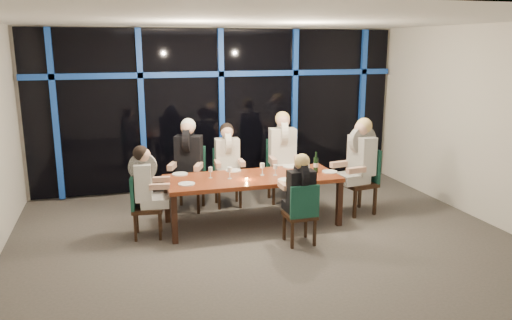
{
  "coord_description": "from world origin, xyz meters",
  "views": [
    {
      "loc": [
        -1.99,
        -6.17,
        2.7
      ],
      "look_at": [
        0.0,
        0.6,
        1.05
      ],
      "focal_mm": 35.0,
      "sensor_mm": 36.0,
      "label": 1
    }
  ],
  "objects_px": {
    "dining_table": "(252,181)",
    "chair_end_right": "(363,177)",
    "diner_far_left": "(188,151)",
    "diner_near_mid": "(300,185)",
    "chair_far_left": "(190,174)",
    "chair_near_mid": "(302,211)",
    "diner_end_right": "(360,152)",
    "chair_far_right": "(281,166)",
    "diner_end_left": "(146,178)",
    "diner_far_right": "(283,144)",
    "water_pitcher": "(306,169)",
    "chair_end_left": "(141,203)",
    "diner_far_mid": "(227,153)",
    "wine_bottle": "(316,164)"
  },
  "relations": [
    {
      "from": "chair_end_left",
      "to": "diner_end_left",
      "type": "height_order",
      "value": "diner_end_left"
    },
    {
      "from": "diner_far_right",
      "to": "wine_bottle",
      "type": "distance_m",
      "value": 1.03
    },
    {
      "from": "diner_end_right",
      "to": "diner_near_mid",
      "type": "relative_size",
      "value": 1.22
    },
    {
      "from": "chair_far_right",
      "to": "chair_end_left",
      "type": "distance_m",
      "value": 2.72
    },
    {
      "from": "chair_end_left",
      "to": "diner_far_left",
      "type": "distance_m",
      "value": 1.4
    },
    {
      "from": "chair_end_left",
      "to": "diner_end_left",
      "type": "relative_size",
      "value": 1.03
    },
    {
      "from": "wine_bottle",
      "to": "dining_table",
      "type": "bearing_deg",
      "value": 177.8
    },
    {
      "from": "chair_near_mid",
      "to": "diner_end_right",
      "type": "bearing_deg",
      "value": -144.17
    },
    {
      "from": "dining_table",
      "to": "diner_end_left",
      "type": "distance_m",
      "value": 1.59
    },
    {
      "from": "chair_near_mid",
      "to": "chair_end_right",
      "type": "bearing_deg",
      "value": -145.47
    },
    {
      "from": "chair_far_left",
      "to": "diner_far_mid",
      "type": "relative_size",
      "value": 1.1
    },
    {
      "from": "chair_far_left",
      "to": "dining_table",
      "type": "bearing_deg",
      "value": -30.59
    },
    {
      "from": "diner_end_left",
      "to": "diner_far_left",
      "type": "bearing_deg",
      "value": -29.14
    },
    {
      "from": "diner_far_left",
      "to": "diner_far_right",
      "type": "xyz_separation_m",
      "value": [
        1.64,
        0.01,
        0.03
      ]
    },
    {
      "from": "diner_far_right",
      "to": "diner_end_left",
      "type": "distance_m",
      "value": 2.62
    },
    {
      "from": "chair_far_right",
      "to": "chair_end_left",
      "type": "bearing_deg",
      "value": -149.0
    },
    {
      "from": "wine_bottle",
      "to": "water_pitcher",
      "type": "height_order",
      "value": "wine_bottle"
    },
    {
      "from": "chair_far_left",
      "to": "diner_end_right",
      "type": "relative_size",
      "value": 1.0
    },
    {
      "from": "chair_end_left",
      "to": "chair_near_mid",
      "type": "xyz_separation_m",
      "value": [
        2.07,
        -0.92,
        -0.02
      ]
    },
    {
      "from": "chair_end_left",
      "to": "diner_far_right",
      "type": "relative_size",
      "value": 0.87
    },
    {
      "from": "chair_near_mid",
      "to": "water_pitcher",
      "type": "relative_size",
      "value": 4.73
    },
    {
      "from": "diner_far_left",
      "to": "diner_end_left",
      "type": "bearing_deg",
      "value": -104.2
    },
    {
      "from": "chair_end_right",
      "to": "diner_near_mid",
      "type": "relative_size",
      "value": 1.25
    },
    {
      "from": "diner_far_right",
      "to": "water_pitcher",
      "type": "bearing_deg",
      "value": -84.45
    },
    {
      "from": "diner_far_left",
      "to": "diner_near_mid",
      "type": "height_order",
      "value": "diner_far_left"
    },
    {
      "from": "diner_far_mid",
      "to": "wine_bottle",
      "type": "distance_m",
      "value": 1.55
    },
    {
      "from": "chair_end_right",
      "to": "diner_end_left",
      "type": "bearing_deg",
      "value": -97.88
    },
    {
      "from": "diner_far_mid",
      "to": "diner_end_left",
      "type": "height_order",
      "value": "diner_far_mid"
    },
    {
      "from": "chair_end_left",
      "to": "chair_near_mid",
      "type": "relative_size",
      "value": 1.04
    },
    {
      "from": "dining_table",
      "to": "chair_end_right",
      "type": "xyz_separation_m",
      "value": [
        1.87,
        0.02,
        -0.09
      ]
    },
    {
      "from": "dining_table",
      "to": "diner_far_right",
      "type": "relative_size",
      "value": 2.49
    },
    {
      "from": "diner_near_mid",
      "to": "wine_bottle",
      "type": "xyz_separation_m",
      "value": [
        0.6,
        0.88,
        0.04
      ]
    },
    {
      "from": "chair_far_right",
      "to": "diner_end_left",
      "type": "relative_size",
      "value": 1.21
    },
    {
      "from": "diner_far_left",
      "to": "diner_near_mid",
      "type": "bearing_deg",
      "value": -34.38
    },
    {
      "from": "chair_far_left",
      "to": "diner_end_left",
      "type": "distance_m",
      "value": 1.39
    },
    {
      "from": "chair_end_right",
      "to": "chair_near_mid",
      "type": "bearing_deg",
      "value": -64.85
    },
    {
      "from": "diner_far_right",
      "to": "diner_near_mid",
      "type": "bearing_deg",
      "value": -95.5
    },
    {
      "from": "diner_near_mid",
      "to": "water_pitcher",
      "type": "distance_m",
      "value": 0.85
    },
    {
      "from": "dining_table",
      "to": "diner_far_mid",
      "type": "distance_m",
      "value": 1.02
    },
    {
      "from": "chair_end_right",
      "to": "chair_near_mid",
      "type": "relative_size",
      "value": 1.22
    },
    {
      "from": "diner_end_right",
      "to": "wine_bottle",
      "type": "height_order",
      "value": "diner_end_right"
    },
    {
      "from": "chair_end_left",
      "to": "diner_far_mid",
      "type": "xyz_separation_m",
      "value": [
        1.5,
        1.05,
        0.42
      ]
    },
    {
      "from": "dining_table",
      "to": "diner_end_left",
      "type": "bearing_deg",
      "value": -177.13
    },
    {
      "from": "chair_far_left",
      "to": "diner_far_mid",
      "type": "bearing_deg",
      "value": 17.21
    },
    {
      "from": "diner_near_mid",
      "to": "water_pitcher",
      "type": "height_order",
      "value": "diner_near_mid"
    },
    {
      "from": "dining_table",
      "to": "water_pitcher",
      "type": "relative_size",
      "value": 14.11
    },
    {
      "from": "chair_far_left",
      "to": "diner_near_mid",
      "type": "distance_m",
      "value": 2.3
    },
    {
      "from": "chair_end_left",
      "to": "chair_end_right",
      "type": "xyz_separation_m",
      "value": [
        3.53,
        0.09,
        0.09
      ]
    },
    {
      "from": "wine_bottle",
      "to": "chair_near_mid",
      "type": "bearing_deg",
      "value": -122.25
    },
    {
      "from": "chair_far_left",
      "to": "diner_far_left",
      "type": "bearing_deg",
      "value": -90.0
    }
  ]
}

